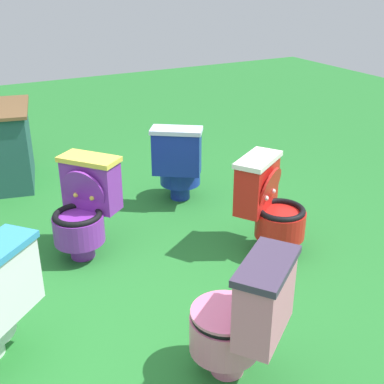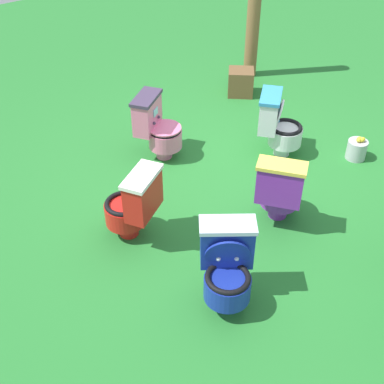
{
  "view_description": "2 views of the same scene",
  "coord_description": "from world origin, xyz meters",
  "px_view_note": "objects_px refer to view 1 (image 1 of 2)",
  "views": [
    {
      "loc": [
        -0.85,
        -2.6,
        1.98
      ],
      "look_at": [
        0.65,
        0.2,
        0.54
      ],
      "focal_mm": 46.96,
      "sensor_mm": 36.0,
      "label": 1
    },
    {
      "loc": [
        2.86,
        3.23,
        3.31
      ],
      "look_at": [
        0.66,
        0.17,
        0.33
      ],
      "focal_mm": 48.34,
      "sensor_mm": 36.0,
      "label": 2
    }
  ],
  "objects_px": {
    "toilet_red": "(269,205)",
    "toilet_pink": "(242,318)",
    "toilet_purple": "(85,207)",
    "toilet_blue": "(179,163)"
  },
  "relations": [
    {
      "from": "toilet_red",
      "to": "toilet_pink",
      "type": "xyz_separation_m",
      "value": [
        -0.89,
        -0.99,
        -0.0
      ]
    },
    {
      "from": "toilet_purple",
      "to": "toilet_pink",
      "type": "height_order",
      "value": "same"
    },
    {
      "from": "toilet_purple",
      "to": "toilet_red",
      "type": "relative_size",
      "value": 1.0
    },
    {
      "from": "toilet_red",
      "to": "toilet_pink",
      "type": "relative_size",
      "value": 1.0
    },
    {
      "from": "toilet_purple",
      "to": "toilet_blue",
      "type": "height_order",
      "value": "same"
    },
    {
      "from": "toilet_red",
      "to": "toilet_pink",
      "type": "distance_m",
      "value": 1.33
    },
    {
      "from": "toilet_pink",
      "to": "toilet_blue",
      "type": "relative_size",
      "value": 1.0
    },
    {
      "from": "toilet_red",
      "to": "toilet_blue",
      "type": "distance_m",
      "value": 1.1
    },
    {
      "from": "toilet_blue",
      "to": "toilet_purple",
      "type": "bearing_deg",
      "value": -120.08
    },
    {
      "from": "toilet_purple",
      "to": "toilet_pink",
      "type": "distance_m",
      "value": 1.63
    }
  ]
}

